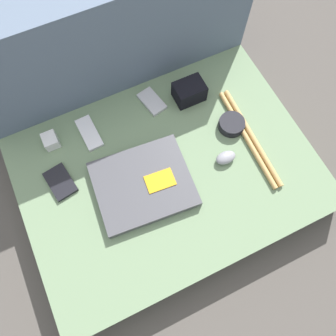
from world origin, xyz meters
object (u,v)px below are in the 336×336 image
speaker_puck (232,124)px  phone_silver (60,182)px  phone_small (152,102)px  charger_brick (51,141)px  laptop (143,184)px  phone_black (89,133)px  computer_mouse (226,158)px  camera_pouch (189,92)px

speaker_puck → phone_silver: (-0.59, 0.06, -0.01)m
phone_small → charger_brick: charger_brick is taller
laptop → phone_silver: bearing=157.4°
laptop → speaker_puck: size_ratio=3.53×
phone_black → phone_small: phone_small is taller
computer_mouse → phone_silver: bearing=163.0°
speaker_puck → phone_small: bearing=135.4°
phone_black → charger_brick: size_ratio=2.42×
phone_silver → phone_black: 0.19m
phone_silver → phone_black: size_ratio=0.93×
phone_black → charger_brick: (-0.12, 0.02, 0.01)m
laptop → phone_black: bearing=115.2°
computer_mouse → charger_brick: charger_brick is taller
laptop → phone_black: (-0.09, 0.25, -0.01)m
phone_black → phone_small: (0.24, 0.02, 0.00)m
phone_black → laptop: bearing=-72.9°
speaker_puck → camera_pouch: size_ratio=0.88×
computer_mouse → charger_brick: (-0.49, 0.30, 0.00)m
speaker_puck → phone_black: bearing=158.0°
computer_mouse → phone_black: (-0.37, 0.28, -0.01)m
phone_silver → charger_brick: size_ratio=2.24×
phone_small → camera_pouch: 0.14m
laptop → phone_small: laptop is taller
laptop → phone_silver: 0.27m
camera_pouch → charger_brick: camera_pouch is taller
computer_mouse → speaker_puck: size_ratio=0.75×
phone_black → camera_pouch: bearing=-5.2°
computer_mouse → speaker_puck: (0.08, 0.10, -0.00)m
phone_silver → camera_pouch: 0.53m
computer_mouse → phone_small: computer_mouse is taller
computer_mouse → phone_silver: 0.54m
phone_silver → phone_black: (0.14, 0.13, 0.00)m
charger_brick → phone_black: bearing=-9.3°
phone_black → phone_small: bearing=2.1°
laptop → phone_black: laptop is taller
phone_silver → camera_pouch: bearing=3.0°
laptop → computer_mouse: (0.28, -0.03, 0.00)m
phone_silver → laptop: bearing=-36.8°
phone_black → speaker_puck: bearing=-25.0°
computer_mouse → phone_black: bearing=142.6°
phone_silver → phone_black: bearing=31.6°
computer_mouse → charger_brick: size_ratio=1.27×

